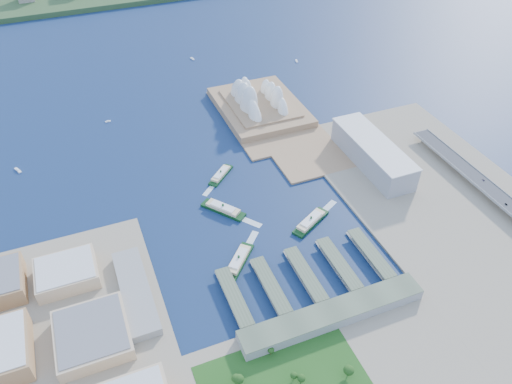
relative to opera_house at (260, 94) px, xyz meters
name	(u,v)px	position (x,y,z in m)	size (l,w,h in m)	color
ground	(267,237)	(-105.00, -280.00, -32.00)	(3000.00, 3000.00, 0.00)	#0D1B3F
west_land	(61,384)	(-355.00, -385.00, -30.50)	(220.00, 390.00, 3.00)	gray
east_land	(455,212)	(135.00, -330.00, -30.50)	(240.00, 500.00, 3.00)	gray
peninsula	(266,115)	(2.50, -20.00, -30.50)	(135.00, 220.00, 3.00)	#967452
opera_house	(260,94)	(0.00, 0.00, 0.00)	(134.00, 180.00, 58.00)	white
toaster_building	(372,153)	(90.00, -200.00, -11.50)	(45.00, 155.00, 35.00)	gray
expressway	(500,201)	(195.00, -340.00, -23.07)	(26.00, 340.00, 11.85)	gray
west_buildings	(53,343)	(-355.00, -350.00, -15.50)	(200.00, 280.00, 27.00)	#A07850
ferry_wharves	(305,275)	(-91.00, -355.00, -27.35)	(184.00, 90.00, 9.30)	#4D5A44
terminal_building	(333,314)	(-90.00, -415.00, -23.00)	(200.00, 28.00, 12.00)	gray
ferry_a	(223,208)	(-138.91, -214.82, -26.27)	(15.43, 60.62, 11.46)	#0C3313
ferry_b	(221,173)	(-118.06, -144.70, -27.21)	(12.89, 50.63, 9.57)	#0C3313
ferry_c	(239,259)	(-151.36, -305.66, -26.39)	(15.10, 59.33, 11.22)	#0C3313
ferry_d	(311,220)	(-45.20, -277.79, -26.34)	(15.24, 59.86, 11.32)	#0C3313
boat_a	(18,170)	(-380.98, -25.66, -30.55)	(3.75, 15.00, 2.89)	white
boat_b	(108,121)	(-241.54, 59.31, -30.80)	(3.10, 8.86, 2.39)	white
boat_c	(297,61)	(138.38, 147.71, -30.63)	(3.55, 12.16, 2.74)	white
boat_e	(192,59)	(-48.61, 233.95, -30.57)	(3.71, 11.67, 2.86)	white
car_b	(506,204)	(191.00, -352.68, -16.54)	(1.29, 3.70, 1.22)	slate
car_c	(483,180)	(199.00, -302.48, -16.55)	(1.68, 4.14, 1.20)	slate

